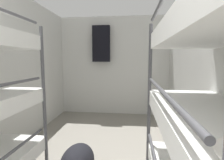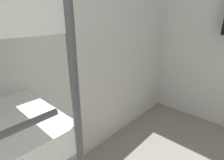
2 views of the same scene
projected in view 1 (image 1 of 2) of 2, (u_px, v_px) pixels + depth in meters
The scene contains 4 objects.
wall_right at pixel (214, 73), 2.05m from camera, with size 0.06×4.86×2.53m.
wall_back at pixel (114, 66), 4.58m from camera, with size 2.91×0.06×2.53m.
bunk_stack_right_near at pixel (216, 125), 1.17m from camera, with size 0.74×1.82×1.88m.
hanging_coat at pixel (101, 44), 4.41m from camera, with size 0.44×0.12×0.90m.
Camera 1 is at (0.47, 0.20, 1.42)m, focal length 28.00 mm.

